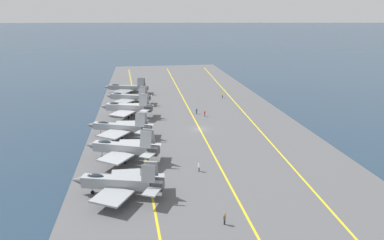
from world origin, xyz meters
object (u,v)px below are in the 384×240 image
parked_jet_sixth (127,88)px  crew_blue_vest (197,111)px  parked_jet_second (123,148)px  crew_white_vest (199,167)px  crew_red_vest (205,113)px  crew_brown_vest (225,218)px  parked_jet_fifth (128,97)px  crew_yellow_vest (223,95)px  parked_jet_nearest (119,183)px  parked_jet_fourth (127,108)px  parked_jet_third (120,127)px

parked_jet_sixth → crew_blue_vest: bearing=-145.0°
parked_jet_second → crew_white_vest: 15.82m
parked_jet_second → crew_red_vest: bearing=-38.3°
crew_brown_vest → crew_white_vest: size_ratio=1.04×
parked_jet_fifth → parked_jet_sixth: bearing=3.7°
crew_red_vest → parked_jet_sixth: bearing=34.9°
crew_yellow_vest → parked_jet_sixth: bearing=70.1°
parked_jet_nearest → crew_yellow_vest: bearing=-27.4°
crew_yellow_vest → parked_jet_fifth: bearing=95.9°
crew_blue_vest → crew_yellow_vest: (17.83, -12.03, 0.05)m
parked_jet_sixth → crew_white_vest: (-66.90, -14.98, -1.24)m
parked_jet_second → parked_jet_fifth: 44.71m
parked_jet_sixth → crew_brown_vest: bearing=-169.4°
parked_jet_fourth → crew_brown_vest: 56.34m
crew_brown_vest → parked_jet_nearest: bearing=55.3°
parked_jet_fourth → crew_blue_vest: parked_jet_fourth is taller
parked_jet_fourth → crew_yellow_vest: (17.66, -31.89, -1.73)m
crew_brown_vest → crew_red_vest: crew_brown_vest is taller
parked_jet_third → crew_yellow_vest: bearing=-44.2°
crew_brown_vest → parked_jet_fifth: bearing=12.0°
parked_jet_sixth → crew_blue_vest: (-29.68, -20.76, -1.23)m
crew_blue_vest → crew_brown_vest: 54.42m
crew_red_vest → parked_jet_nearest: bearing=152.1°
parked_jet_fifth → crew_red_vest: parked_jet_fifth is taller
crew_white_vest → parked_jet_fourth: bearing=20.6°
parked_jet_sixth → crew_red_vest: parked_jet_sixth is taller
parked_jet_fifth → crew_yellow_vest: 32.00m
parked_jet_fourth → parked_jet_nearest: bearing=179.8°
parked_jet_fifth → crew_yellow_vest: bearing=-84.1°
parked_jet_third → parked_jet_sixth: size_ratio=0.97×
parked_jet_fifth → parked_jet_fourth: bearing=179.7°
parked_jet_nearest → parked_jet_fourth: bearing=-0.2°
parked_jet_nearest → crew_red_vest: size_ratio=9.09×
parked_jet_nearest → parked_jet_sixth: parked_jet_nearest is taller
crew_yellow_vest → crew_red_vest: size_ratio=1.07×
crew_blue_vest → crew_white_vest: (-37.22, 5.78, -0.01)m
parked_jet_fifth → crew_brown_vest: (-68.75, -14.65, -1.32)m
crew_yellow_vest → crew_brown_vest: bearing=166.6°
crew_brown_vest → parked_jet_fourth: bearing=15.2°
parked_jet_fourth → parked_jet_second: bearing=-179.9°
crew_white_vest → crew_yellow_vest: bearing=-17.9°
crew_yellow_vest → crew_brown_vest: size_ratio=1.01×
parked_jet_nearest → crew_blue_vest: size_ratio=8.96×
crew_blue_vest → crew_red_vest: bearing=-146.2°
parked_jet_fourth → crew_blue_vest: (-0.17, -19.86, -1.78)m
parked_jet_sixth → parked_jet_fourth: bearing=-178.2°
crew_red_vest → parked_jet_fourth: bearing=82.3°
parked_jet_second → crew_blue_vest: size_ratio=9.07×
parked_jet_second → parked_jet_third: (13.94, 1.21, -0.27)m
parked_jet_fifth → crew_white_vest: size_ratio=8.99×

